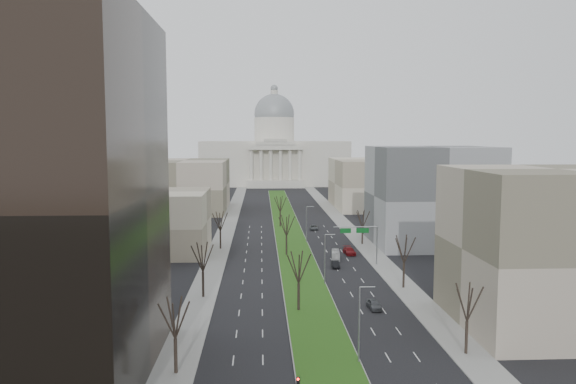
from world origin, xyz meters
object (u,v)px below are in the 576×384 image
object	(u,v)px
box_van	(336,255)
car_black	(335,264)
car_grey_near	(374,304)
car_grey_far	(314,227)
car_red	(349,251)

from	to	relation	value
box_van	car_black	bearing A→B (deg)	-92.16
car_grey_near	car_grey_far	world-z (taller)	car_grey_near
car_grey_far	box_van	xyz separation A→B (m)	(1.06, -38.85, 0.31)
car_grey_far	box_van	size ratio (longest dim) A/B	0.68
car_red	car_grey_far	bearing A→B (deg)	94.12
car_grey_near	car_grey_far	size ratio (longest dim) A/B	0.90
car_black	car_grey_far	xyz separation A→B (m)	(0.04, 46.39, -0.03)
car_red	box_van	world-z (taller)	box_van
car_black	car_red	distance (m)	13.47
car_black	car_grey_far	bearing A→B (deg)	92.30
car_red	box_van	size ratio (longest dim) A/B	0.79
box_van	car_red	bearing A→B (deg)	59.58
car_black	box_van	distance (m)	7.62
car_red	car_grey_far	distance (m)	34.16
car_grey_far	car_black	bearing A→B (deg)	-85.77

